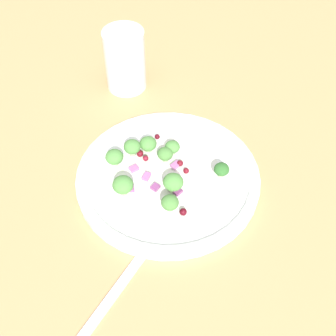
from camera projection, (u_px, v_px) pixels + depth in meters
The scene contains 26 objects.
ground_plane at pixel (165, 171), 66.70cm from camera, with size 180.00×180.00×2.00cm, color tan.
plate at pixel (168, 177), 63.64cm from camera, with size 25.34×25.34×1.70cm.
dressing_pool at pixel (168, 175), 63.31cm from camera, with size 14.70×14.70×0.20cm, color white.
broccoli_floret_0 at pixel (173, 182), 60.10cm from camera, with size 2.71×2.71×2.74cm.
broccoli_floret_1 at pixel (222, 170), 61.65cm from camera, with size 2.10×2.10×2.12cm.
broccoli_floret_2 at pixel (114, 157), 63.30cm from camera, with size 2.49×2.49×2.52cm.
broccoli_floret_3 at pixel (170, 146), 64.86cm from camera, with size 2.12×2.12×2.15cm.
broccoli_floret_4 at pixel (170, 203), 57.79cm from camera, with size 2.27×2.27×2.30cm.
broccoli_floret_5 at pixel (148, 144), 65.13cm from camera, with size 2.45×2.45×2.48cm.
broccoli_floret_6 at pixel (166, 155), 63.81cm from camera, with size 2.19×2.19×2.22cm.
broccoli_floret_7 at pixel (123, 185), 59.81cm from camera, with size 2.77×2.77×2.81cm.
broccoli_floret_8 at pixel (132, 147), 64.00cm from camera, with size 2.39×2.39×2.42cm.
cranberry_0 at pixel (146, 158), 64.29cm from camera, with size 0.83×0.83×0.83cm, color maroon.
cranberry_1 at pixel (140, 154), 64.97cm from camera, with size 0.99×0.99×0.99cm, color maroon.
cranberry_2 at pixel (157, 137), 67.14cm from camera, with size 0.77×0.77×0.77cm, color #4C0A14.
cranberry_3 at pixel (180, 163), 63.92cm from camera, with size 0.89×0.89×0.89cm, color maroon.
cranberry_4 at pixel (183, 212), 58.46cm from camera, with size 0.97×0.97×0.97cm, color #4C0A14.
cranberry_5 at pixel (187, 170), 63.16cm from camera, with size 0.81×0.81×0.81cm, color maroon.
onion_bit_0 at pixel (178, 191), 60.88cm from camera, with size 1.05×0.94×0.40cm, color #843D75.
onion_bit_1 at pixel (148, 177), 62.37cm from camera, with size 1.34×0.89×0.39cm, color #A35B93.
onion_bit_2 at pixel (130, 188), 61.32cm from camera, with size 1.22×1.09×0.41cm, color #934C84.
onion_bit_3 at pixel (134, 169), 63.70cm from camera, with size 1.03×1.23×0.43cm, color #A35B93.
onion_bit_4 at pixel (155, 187), 61.18cm from camera, with size 0.98×1.07×0.38cm, color #843D75.
onion_bit_5 at pixel (178, 163), 64.05cm from camera, with size 0.92×1.40×0.42cm, color #A35B93.
fork at pixel (124, 279), 54.27cm from camera, with size 3.95×18.68×0.50cm.
water_glass at pixel (125, 60), 73.86cm from camera, with size 6.53×6.53×10.25cm, color silver.
Camera 1 is at (-26.74, 33.58, 50.05)cm, focal length 49.30 mm.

